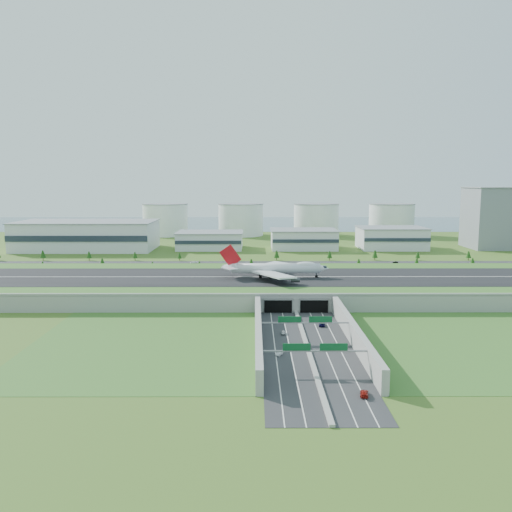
{
  "coord_description": "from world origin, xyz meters",
  "views": [
    {
      "loc": [
        -19.68,
        -299.27,
        62.23
      ],
      "look_at": [
        -18.66,
        35.0,
        15.09
      ],
      "focal_mm": 38.0,
      "sensor_mm": 36.0,
      "label": 1
    }
  ],
  "objects_px": {
    "car_3": "(364,393)",
    "car_6": "(501,265)",
    "fuel_tank_a": "(165,220)",
    "car_4": "(117,265)",
    "office_tower": "(494,218)",
    "car_7": "(194,262)",
    "car_0": "(283,332)",
    "car_5": "(395,262)",
    "car_1": "(279,353)",
    "boeing_747": "(275,268)",
    "car_2": "(322,324)"
  },
  "relations": [
    {
      "from": "car_3",
      "to": "office_tower",
      "type": "bearing_deg",
      "value": -107.25
    },
    {
      "from": "boeing_747",
      "to": "car_7",
      "type": "relative_size",
      "value": 10.82
    },
    {
      "from": "fuel_tank_a",
      "to": "car_0",
      "type": "height_order",
      "value": "fuel_tank_a"
    },
    {
      "from": "car_0",
      "to": "boeing_747",
      "type": "bearing_deg",
      "value": 91.46
    },
    {
      "from": "car_0",
      "to": "car_3",
      "type": "xyz_separation_m",
      "value": [
        20.07,
        -63.33,
        0.1
      ]
    },
    {
      "from": "fuel_tank_a",
      "to": "car_5",
      "type": "distance_m",
      "value": 293.29
    },
    {
      "from": "fuel_tank_a",
      "to": "car_7",
      "type": "relative_size",
      "value": 8.82
    },
    {
      "from": "fuel_tank_a",
      "to": "car_5",
      "type": "height_order",
      "value": "fuel_tank_a"
    },
    {
      "from": "fuel_tank_a",
      "to": "car_7",
      "type": "xyz_separation_m",
      "value": [
        55.23,
        -208.22,
        -16.56
      ]
    },
    {
      "from": "fuel_tank_a",
      "to": "car_0",
      "type": "bearing_deg",
      "value": -74.21
    },
    {
      "from": "office_tower",
      "to": "car_4",
      "type": "xyz_separation_m",
      "value": [
        -319.57,
        -105.71,
        -26.68
      ]
    },
    {
      "from": "car_0",
      "to": "car_3",
      "type": "bearing_deg",
      "value": -71.12
    },
    {
      "from": "car_1",
      "to": "car_5",
      "type": "distance_m",
      "value": 236.08
    },
    {
      "from": "car_0",
      "to": "car_1",
      "type": "bearing_deg",
      "value": -94.95
    },
    {
      "from": "car_6",
      "to": "car_7",
      "type": "distance_m",
      "value": 224.93
    },
    {
      "from": "boeing_747",
      "to": "car_2",
      "type": "relative_size",
      "value": 11.2
    },
    {
      "from": "car_4",
      "to": "car_5",
      "type": "distance_m",
      "value": 206.36
    },
    {
      "from": "office_tower",
      "to": "car_7",
      "type": "xyz_separation_m",
      "value": [
        -264.77,
        -93.22,
        -26.56
      ]
    },
    {
      "from": "car_1",
      "to": "office_tower",
      "type": "bearing_deg",
      "value": 78.9
    },
    {
      "from": "car_4",
      "to": "car_5",
      "type": "xyz_separation_m",
      "value": [
        205.95,
        12.99,
        -0.04
      ]
    },
    {
      "from": "fuel_tank_a",
      "to": "car_3",
      "type": "bearing_deg",
      "value": -73.96
    },
    {
      "from": "office_tower",
      "to": "car_5",
      "type": "relative_size",
      "value": 13.73
    },
    {
      "from": "car_1",
      "to": "car_5",
      "type": "bearing_deg",
      "value": 88.99
    },
    {
      "from": "car_6",
      "to": "car_4",
      "type": "bearing_deg",
      "value": 66.56
    },
    {
      "from": "car_3",
      "to": "car_5",
      "type": "height_order",
      "value": "car_3"
    },
    {
      "from": "car_0",
      "to": "car_1",
      "type": "height_order",
      "value": "car_0"
    },
    {
      "from": "car_2",
      "to": "car_7",
      "type": "bearing_deg",
      "value": -58.39
    },
    {
      "from": "office_tower",
      "to": "car_6",
      "type": "height_order",
      "value": "office_tower"
    },
    {
      "from": "car_7",
      "to": "office_tower",
      "type": "bearing_deg",
      "value": 105.8
    },
    {
      "from": "fuel_tank_a",
      "to": "car_4",
      "type": "bearing_deg",
      "value": -89.89
    },
    {
      "from": "car_1",
      "to": "car_5",
      "type": "height_order",
      "value": "car_1"
    },
    {
      "from": "car_3",
      "to": "car_5",
      "type": "xyz_separation_m",
      "value": [
        74.2,
        251.98,
        -0.17
      ]
    },
    {
      "from": "boeing_747",
      "to": "car_6",
      "type": "xyz_separation_m",
      "value": [
        167.9,
        90.57,
        -12.45
      ]
    },
    {
      "from": "car_5",
      "to": "car_7",
      "type": "relative_size",
      "value": 0.71
    },
    {
      "from": "fuel_tank_a",
      "to": "car_0",
      "type": "xyz_separation_m",
      "value": [
        112.11,
        -396.37,
        -16.65
      ]
    },
    {
      "from": "car_6",
      "to": "car_0",
      "type": "bearing_deg",
      "value": 112.93
    },
    {
      "from": "office_tower",
      "to": "car_3",
      "type": "xyz_separation_m",
      "value": [
        -187.82,
        -344.69,
        -26.55
      ]
    },
    {
      "from": "office_tower",
      "to": "car_7",
      "type": "bearing_deg",
      "value": -160.6
    },
    {
      "from": "fuel_tank_a",
      "to": "boeing_747",
      "type": "height_order",
      "value": "fuel_tank_a"
    },
    {
      "from": "car_1",
      "to": "car_0",
      "type": "bearing_deg",
      "value": 107.04
    },
    {
      "from": "boeing_747",
      "to": "car_5",
      "type": "relative_size",
      "value": 15.32
    },
    {
      "from": "car_0",
      "to": "car_3",
      "type": "height_order",
      "value": "car_3"
    },
    {
      "from": "car_1",
      "to": "car_3",
      "type": "height_order",
      "value": "car_3"
    },
    {
      "from": "car_0",
      "to": "car_5",
      "type": "distance_m",
      "value": 210.89
    },
    {
      "from": "car_3",
      "to": "car_6",
      "type": "distance_m",
      "value": 280.21
    },
    {
      "from": "car_3",
      "to": "car_6",
      "type": "bearing_deg",
      "value": -110.45
    },
    {
      "from": "car_5",
      "to": "car_2",
      "type": "bearing_deg",
      "value": -23.14
    },
    {
      "from": "car_4",
      "to": "car_6",
      "type": "xyz_separation_m",
      "value": [
        279.34,
        -0.8,
        0.14
      ]
    },
    {
      "from": "car_7",
      "to": "car_2",
      "type": "bearing_deg",
      "value": 19.28
    },
    {
      "from": "office_tower",
      "to": "car_0",
      "type": "relative_size",
      "value": 12.9
    }
  ]
}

